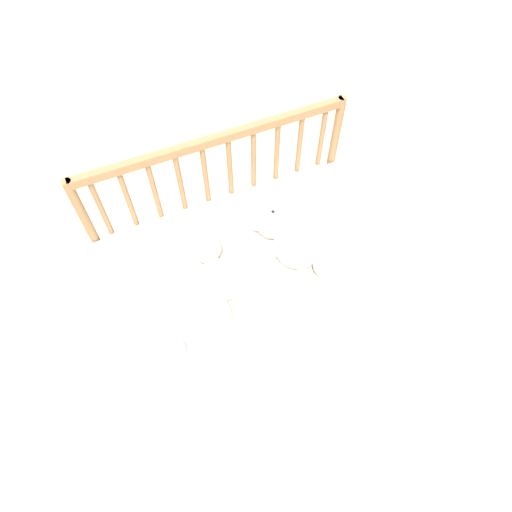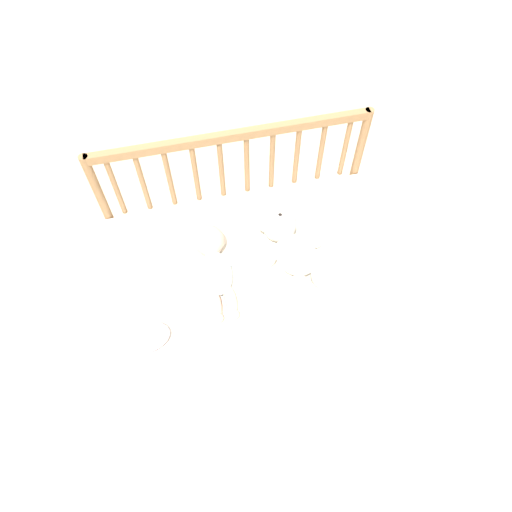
# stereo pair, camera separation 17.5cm
# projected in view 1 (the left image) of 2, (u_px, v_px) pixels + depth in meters

# --- Properties ---
(ground_plane) EXTENTS (12.00, 12.00, 0.00)m
(ground_plane) POSITION_uv_depth(u_px,v_px,m) (255.00, 315.00, 2.20)
(ground_plane) COLOR #C6B293
(crib_mattress) EXTENTS (1.14, 0.70, 0.48)m
(crib_mattress) POSITION_uv_depth(u_px,v_px,m) (255.00, 291.00, 2.00)
(crib_mattress) COLOR white
(crib_mattress) RESTS_ON ground_plane
(crib_rail) EXTENTS (1.14, 0.04, 0.82)m
(crib_rail) POSITION_uv_depth(u_px,v_px,m) (219.00, 180.00, 1.91)
(crib_rail) COLOR #997047
(crib_rail) RESTS_ON ground_plane
(blanket) EXTENTS (0.81, 0.51, 0.01)m
(blanket) POSITION_uv_depth(u_px,v_px,m) (257.00, 270.00, 1.78)
(blanket) COLOR silver
(blanket) RESTS_ON crib_mattress
(teddy_bear) EXTENTS (0.31, 0.39, 0.14)m
(teddy_bear) POSITION_uv_depth(u_px,v_px,m) (288.00, 241.00, 1.79)
(teddy_bear) COLOR silver
(teddy_bear) RESTS_ON crib_mattress
(baby) EXTENTS (0.32, 0.40, 0.13)m
(baby) POSITION_uv_depth(u_px,v_px,m) (215.00, 270.00, 1.73)
(baby) COLOR white
(baby) RESTS_ON crib_mattress
(small_pillow) EXTENTS (0.22, 0.13, 0.06)m
(small_pillow) POSITION_uv_depth(u_px,v_px,m) (155.00, 357.00, 1.56)
(small_pillow) COLOR silver
(small_pillow) RESTS_ON crib_mattress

